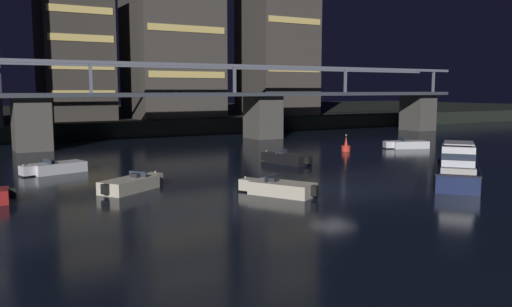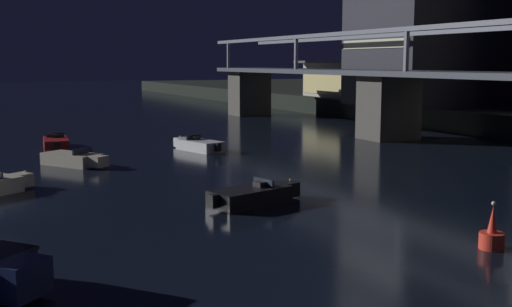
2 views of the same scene
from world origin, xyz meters
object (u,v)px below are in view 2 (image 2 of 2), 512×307
speedboat_mid_right (198,145)px  speedboat_near_right (74,159)px  waterfront_pavilion (346,80)px  channel_buoy (492,236)px  speedboat_mid_left (56,143)px  speedboat_far_left (254,196)px

speedboat_mid_right → speedboat_near_right: bearing=-73.0°
waterfront_pavilion → channel_buoy: waterfront_pavilion is taller
waterfront_pavilion → speedboat_near_right: waterfront_pavilion is taller
speedboat_mid_left → speedboat_far_left: 25.12m
speedboat_near_right → speedboat_mid_right: 10.29m
waterfront_pavilion → speedboat_far_left: bearing=-38.8°
speedboat_near_right → speedboat_mid_right: bearing=107.0°
speedboat_mid_right → waterfront_pavilion: bearing=128.7°
speedboat_mid_right → channel_buoy: 28.59m
speedboat_near_right → speedboat_far_left: (15.30, 5.62, 0.00)m
speedboat_far_left → channel_buoy: 11.25m
waterfront_pavilion → channel_buoy: (52.24, -29.16, -3.96)m
channel_buoy → waterfront_pavilion: bearing=150.8°
speedboat_near_right → speedboat_far_left: bearing=20.2°
channel_buoy → speedboat_mid_right: bearing=-179.3°
waterfront_pavilion → channel_buoy: size_ratio=7.05×
channel_buoy → speedboat_far_left: bearing=-156.0°
channel_buoy → speedboat_near_right: bearing=-158.3°
speedboat_mid_right → speedboat_mid_left: bearing=-123.0°
speedboat_near_right → speedboat_mid_left: same height
speedboat_far_left → speedboat_near_right: bearing=-159.8°
waterfront_pavilion → speedboat_near_right: size_ratio=2.59×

